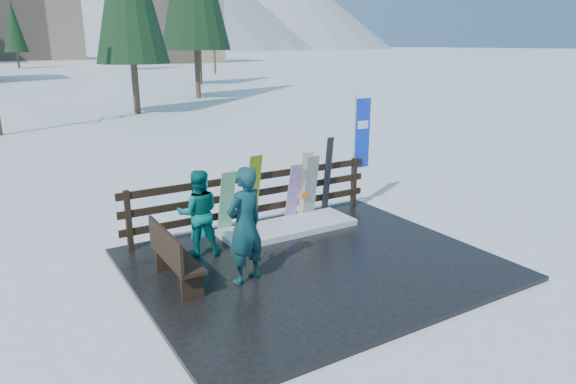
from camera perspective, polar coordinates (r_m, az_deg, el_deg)
ground at (r=9.14m, az=2.86°, el=-8.22°), size 700.00×700.00×0.00m
deck at (r=9.12m, az=2.86°, el=-7.99°), size 6.00×5.00×0.08m
fence at (r=10.66m, az=-3.71°, el=-0.38°), size 5.60×0.10×1.15m
snow_patch at (r=10.55m, az=0.01°, el=-3.94°), size 2.82×1.00×0.12m
bench at (r=8.27m, az=-12.69°, el=-6.84°), size 0.41×1.50×0.97m
snowboard_0 at (r=9.95m, az=-9.80°, el=-1.69°), size 0.27×0.34×1.36m
snowboard_1 at (r=10.15m, az=-6.86°, el=-1.24°), size 0.30×0.36×1.34m
snowboard_2 at (r=10.36m, az=-3.91°, el=-0.07°), size 0.26×0.38×1.60m
snowboard_3 at (r=10.86m, az=0.59°, el=-0.11°), size 0.28×0.32×1.29m
snowboard_4 at (r=11.07m, az=2.51°, el=0.51°), size 0.31×0.22×1.41m
snowboard_5 at (r=10.98m, az=1.94°, el=0.66°), size 0.28×0.23×1.51m
ski_pair_a at (r=10.46m, az=-3.70°, el=-0.04°), size 0.16×0.19×1.55m
ski_pair_b at (r=11.35m, az=4.39°, el=1.79°), size 0.17×0.21×1.76m
rental_flag at (r=11.98m, az=8.04°, el=6.00°), size 0.45×0.04×2.60m
person_front at (r=8.08m, az=-4.81°, el=-3.73°), size 0.79×0.63×1.90m
person_back at (r=9.27m, az=-9.92°, el=-2.32°), size 0.91×0.80×1.58m
trees at (r=55.14m, az=-23.60°, el=17.23°), size 42.29×68.88×13.25m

